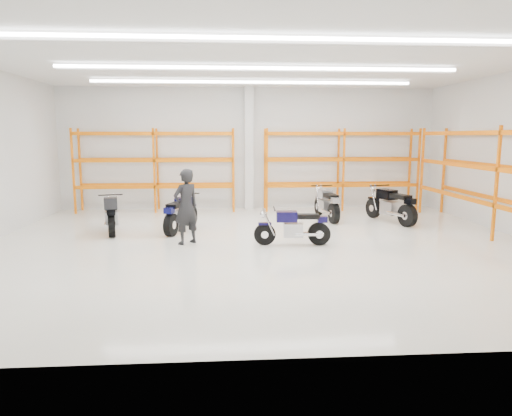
{
  "coord_description": "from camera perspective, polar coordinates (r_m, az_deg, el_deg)",
  "views": [
    {
      "loc": [
        -0.91,
        -11.24,
        2.73
      ],
      "look_at": [
        -0.1,
        0.5,
        0.86
      ],
      "focal_mm": 32.0,
      "sensor_mm": 36.0,
      "label": 1
    }
  ],
  "objects": [
    {
      "name": "motorcycle_back_a",
      "position": [
        13.5,
        -17.64,
        -0.77
      ],
      "size": [
        0.88,
        2.16,
        1.12
      ],
      "color": "black",
      "rests_on": "ground"
    },
    {
      "name": "pallet_racking_side",
      "position": [
        13.49,
        29.39,
        3.96
      ],
      "size": [
        0.87,
        9.07,
        3.0
      ],
      "color": "orange",
      "rests_on": "ground"
    },
    {
      "name": "standing_man",
      "position": [
        11.65,
        -8.74,
        0.16
      ],
      "size": [
        0.83,
        0.8,
        1.92
      ],
      "primitive_type": "imported",
      "rotation": [
        0.0,
        0.0,
        3.82
      ],
      "color": "black",
      "rests_on": "ground"
    },
    {
      "name": "motorcycle_back_d",
      "position": [
        15.05,
        16.63,
        0.24
      ],
      "size": [
        1.03,
        2.25,
        1.14
      ],
      "color": "black",
      "rests_on": "ground"
    },
    {
      "name": "motorcycle_back_b",
      "position": [
        13.28,
        -9.44,
        -0.8
      ],
      "size": [
        0.96,
        2.1,
        1.06
      ],
      "color": "black",
      "rests_on": "ground"
    },
    {
      "name": "pallet_racking_back_right",
      "position": [
        17.3,
        10.57,
        5.73
      ],
      "size": [
        5.67,
        0.87,
        3.0
      ],
      "color": "orange",
      "rests_on": "ground"
    },
    {
      "name": "room_shell",
      "position": [
        11.32,
        0.71,
        11.81
      ],
      "size": [
        14.02,
        12.02,
        4.51
      ],
      "color": "silver",
      "rests_on": "ground"
    },
    {
      "name": "pallet_racking_back_left",
      "position": [
        16.94,
        -12.43,
        5.6
      ],
      "size": [
        5.67,
        0.87,
        3.0
      ],
      "color": "orange",
      "rests_on": "ground"
    },
    {
      "name": "motorcycle_main",
      "position": [
        11.52,
        4.98,
        -2.46
      ],
      "size": [
        1.94,
        0.64,
        0.95
      ],
      "color": "black",
      "rests_on": "ground"
    },
    {
      "name": "ground",
      "position": [
        11.61,
        0.69,
        -4.59
      ],
      "size": [
        14.0,
        14.0,
        0.0
      ],
      "primitive_type": "plane",
      "color": "silver",
      "rests_on": "ground"
    },
    {
      "name": "motorcycle_back_c",
      "position": [
        15.12,
        8.87,
        0.44
      ],
      "size": [
        0.73,
        2.2,
        1.08
      ],
      "color": "black",
      "rests_on": "ground"
    },
    {
      "name": "structural_column",
      "position": [
        17.1,
        -0.88,
        7.4
      ],
      "size": [
        0.32,
        0.32,
        4.5
      ],
      "primitive_type": "cube",
      "color": "white",
      "rests_on": "ground"
    }
  ]
}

